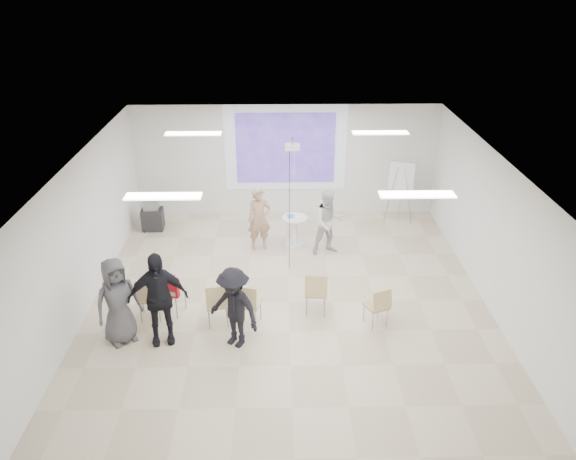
{
  "coord_description": "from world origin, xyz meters",
  "views": [
    {
      "loc": [
        -0.19,
        -9.68,
        6.33
      ],
      "look_at": [
        0.0,
        0.8,
        1.25
      ],
      "focal_mm": 35.0,
      "sensor_mm": 36.0,
      "label": 1
    }
  ],
  "objects_px": {
    "av_cart": "(153,216)",
    "chair_left_inner": "(217,301)",
    "chair_center": "(248,302)",
    "flipchart_easel": "(402,177)",
    "player_left": "(259,215)",
    "chair_right_inner": "(316,290)",
    "audience_left": "(157,292)",
    "chair_right_far": "(378,304)",
    "audience_mid": "(234,303)",
    "player_right": "(329,219)",
    "chair_far_left": "(149,295)",
    "laptop": "(217,301)",
    "pedestal_table": "(294,229)",
    "audience_outer": "(117,296)",
    "chair_left_mid": "(169,289)"
  },
  "relations": [
    {
      "from": "chair_right_inner",
      "to": "chair_right_far",
      "type": "height_order",
      "value": "chair_right_inner"
    },
    {
      "from": "player_right",
      "to": "chair_right_inner",
      "type": "bearing_deg",
      "value": -114.45
    },
    {
      "from": "chair_left_mid",
      "to": "av_cart",
      "type": "relative_size",
      "value": 1.25
    },
    {
      "from": "player_right",
      "to": "audience_left",
      "type": "distance_m",
      "value": 4.74
    },
    {
      "from": "chair_right_far",
      "to": "player_right",
      "type": "bearing_deg",
      "value": 79.31
    },
    {
      "from": "chair_far_left",
      "to": "chair_right_far",
      "type": "relative_size",
      "value": 1.11
    },
    {
      "from": "chair_center",
      "to": "chair_right_inner",
      "type": "bearing_deg",
      "value": 30.08
    },
    {
      "from": "player_right",
      "to": "chair_right_inner",
      "type": "relative_size",
      "value": 1.9
    },
    {
      "from": "pedestal_table",
      "to": "chair_center",
      "type": "relative_size",
      "value": 0.85
    },
    {
      "from": "pedestal_table",
      "to": "chair_center",
      "type": "distance_m",
      "value": 3.47
    },
    {
      "from": "audience_outer",
      "to": "chair_right_inner",
      "type": "bearing_deg",
      "value": -24.12
    },
    {
      "from": "pedestal_table",
      "to": "player_right",
      "type": "relative_size",
      "value": 0.44
    },
    {
      "from": "chair_right_far",
      "to": "chair_right_inner",
      "type": "bearing_deg",
      "value": 135.84
    },
    {
      "from": "chair_left_inner",
      "to": "audience_mid",
      "type": "height_order",
      "value": "audience_mid"
    },
    {
      "from": "pedestal_table",
      "to": "av_cart",
      "type": "height_order",
      "value": "av_cart"
    },
    {
      "from": "audience_outer",
      "to": "av_cart",
      "type": "xyz_separation_m",
      "value": [
        -0.36,
        4.68,
        -0.57
      ]
    },
    {
      "from": "laptop",
      "to": "audience_outer",
      "type": "xyz_separation_m",
      "value": [
        -1.71,
        -0.51,
        0.44
      ]
    },
    {
      "from": "chair_left_inner",
      "to": "chair_right_inner",
      "type": "height_order",
      "value": "chair_right_inner"
    },
    {
      "from": "audience_mid",
      "to": "av_cart",
      "type": "xyz_separation_m",
      "value": [
        -2.44,
        4.86,
        -0.52
      ]
    },
    {
      "from": "chair_left_inner",
      "to": "audience_left",
      "type": "height_order",
      "value": "audience_left"
    },
    {
      "from": "pedestal_table",
      "to": "audience_outer",
      "type": "xyz_separation_m",
      "value": [
        -3.26,
        -3.73,
        0.51
      ]
    },
    {
      "from": "chair_left_inner",
      "to": "audience_mid",
      "type": "relative_size",
      "value": 0.52
    },
    {
      "from": "pedestal_table",
      "to": "audience_left",
      "type": "distance_m",
      "value": 4.58
    },
    {
      "from": "chair_left_mid",
      "to": "chair_center",
      "type": "relative_size",
      "value": 1.12
    },
    {
      "from": "pedestal_table",
      "to": "player_left",
      "type": "xyz_separation_m",
      "value": [
        -0.84,
        -0.14,
        0.45
      ]
    },
    {
      "from": "pedestal_table",
      "to": "flipchart_easel",
      "type": "distance_m",
      "value": 3.16
    },
    {
      "from": "laptop",
      "to": "pedestal_table",
      "type": "bearing_deg",
      "value": -125.43
    },
    {
      "from": "chair_left_inner",
      "to": "chair_right_far",
      "type": "xyz_separation_m",
      "value": [
        3.02,
        -0.09,
        -0.04
      ]
    },
    {
      "from": "chair_right_inner",
      "to": "audience_outer",
      "type": "xyz_separation_m",
      "value": [
        -3.6,
        -0.76,
        0.39
      ]
    },
    {
      "from": "laptop",
      "to": "audience_outer",
      "type": "height_order",
      "value": "audience_outer"
    },
    {
      "from": "laptop",
      "to": "audience_outer",
      "type": "distance_m",
      "value": 1.84
    },
    {
      "from": "chair_right_far",
      "to": "audience_left",
      "type": "distance_m",
      "value": 4.06
    },
    {
      "from": "chair_right_inner",
      "to": "audience_mid",
      "type": "bearing_deg",
      "value": -144.43
    },
    {
      "from": "player_left",
      "to": "chair_right_far",
      "type": "relative_size",
      "value": 2.09
    },
    {
      "from": "chair_far_left",
      "to": "audience_left",
      "type": "distance_m",
      "value": 0.88
    },
    {
      "from": "chair_right_inner",
      "to": "flipchart_easel",
      "type": "distance_m",
      "value": 4.93
    },
    {
      "from": "player_left",
      "to": "flipchart_easel",
      "type": "height_order",
      "value": "player_left"
    },
    {
      "from": "audience_left",
      "to": "chair_right_far",
      "type": "bearing_deg",
      "value": -6.07
    },
    {
      "from": "chair_left_inner",
      "to": "audience_outer",
      "type": "relative_size",
      "value": 0.49
    },
    {
      "from": "player_left",
      "to": "chair_right_inner",
      "type": "height_order",
      "value": "player_left"
    },
    {
      "from": "chair_center",
      "to": "flipchart_easel",
      "type": "distance_m",
      "value": 5.96
    },
    {
      "from": "player_left",
      "to": "chair_far_left",
      "type": "xyz_separation_m",
      "value": [
        -2.02,
        -2.97,
        -0.32
      ]
    },
    {
      "from": "pedestal_table",
      "to": "flipchart_easel",
      "type": "relative_size",
      "value": 0.44
    },
    {
      "from": "audience_left",
      "to": "av_cart",
      "type": "relative_size",
      "value": 2.59
    },
    {
      "from": "player_right",
      "to": "audience_mid",
      "type": "height_order",
      "value": "audience_mid"
    },
    {
      "from": "chair_left_mid",
      "to": "chair_center",
      "type": "height_order",
      "value": "chair_left_mid"
    },
    {
      "from": "av_cart",
      "to": "chair_left_inner",
      "type": "bearing_deg",
      "value": -66.03
    },
    {
      "from": "chair_far_left",
      "to": "flipchart_easel",
      "type": "bearing_deg",
      "value": 32.09
    },
    {
      "from": "audience_mid",
      "to": "chair_left_inner",
      "type": "bearing_deg",
      "value": 156.05
    },
    {
      "from": "pedestal_table",
      "to": "chair_right_far",
      "type": "height_order",
      "value": "chair_right_far"
    }
  ]
}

